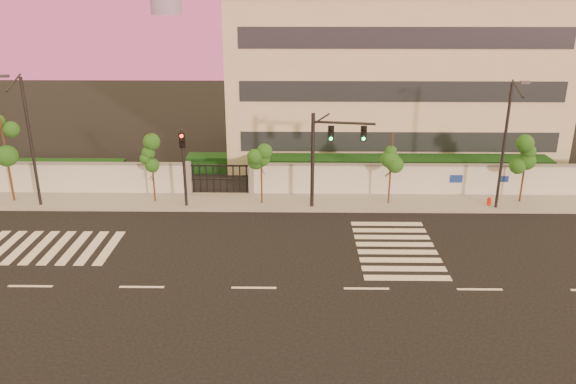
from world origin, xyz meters
name	(u,v)px	position (x,y,z in m)	size (l,w,h in m)	color
ground	(254,288)	(0.00, 0.00, 0.00)	(120.00, 120.00, 0.00)	black
sidewalk	(266,202)	(0.00, 10.50, 0.07)	(60.00, 3.00, 0.15)	gray
perimeter_wall	(269,179)	(0.10, 12.00, 1.07)	(60.00, 0.36, 2.20)	silver
hedge_row	(286,170)	(1.17, 14.74, 0.82)	(41.00, 4.25, 1.80)	black
institutional_building	(389,76)	(9.00, 21.99, 6.16)	(24.40, 12.40, 12.25)	beige
road_markings	(228,250)	(-1.58, 3.76, 0.01)	(57.00, 7.62, 0.02)	silver
street_tree_b	(5,141)	(-15.61, 10.40, 3.91)	(1.61, 1.28, 5.31)	#382314
street_tree_c	(152,153)	(-6.85, 10.46, 3.23)	(1.32, 1.05, 4.39)	#382314
street_tree_d	(262,163)	(-0.21, 10.20, 2.71)	(1.33, 1.06, 3.68)	#382314
street_tree_e	(392,152)	(7.55, 10.27, 3.39)	(1.35, 1.07, 4.60)	#382314
street_tree_f	(527,154)	(15.72, 10.67, 3.19)	(1.44, 1.15, 4.33)	#382314
traffic_signal_main	(325,150)	(3.56, 9.68, 3.69)	(3.68, 0.69, 5.84)	black
traffic_signal_secondary	(183,159)	(-4.78, 9.66, 3.10)	(0.38, 0.36, 4.88)	black
streetlight_west	(29,137)	(-13.68, 9.51, 4.45)	(0.49, 1.98, 8.23)	black
streetlight_east	(506,141)	(13.88, 9.46, 4.30)	(0.47, 1.91, 7.95)	black
fire_hydrant	(489,202)	(13.56, 9.94, 0.34)	(0.26, 0.26, 0.68)	red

